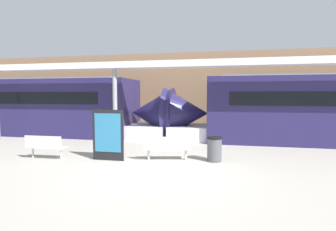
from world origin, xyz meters
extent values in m
plane|color=#A8A093|center=(0.00, 0.00, 0.00)|extent=(60.00, 60.00, 0.00)
cube|color=#937051|center=(0.00, 9.77, 2.50)|extent=(56.00, 0.20, 5.00)
cone|color=#231E4C|center=(0.05, 6.13, 1.32)|extent=(2.26, 2.63, 2.63)
cube|color=silver|center=(0.26, 6.13, 0.35)|extent=(2.04, 2.46, 0.70)
cone|color=#231E4C|center=(-1.76, 6.13, 1.32)|extent=(2.26, 2.63, 2.63)
cube|color=silver|center=(-1.97, 6.13, 0.35)|extent=(2.04, 2.46, 0.70)
cube|color=silver|center=(0.01, 1.50, 0.41)|extent=(1.67, 0.76, 0.04)
cube|color=silver|center=(0.05, 1.30, 0.63)|extent=(1.59, 0.36, 0.41)
cylinder|color=silver|center=(-0.62, 1.37, 0.19)|extent=(0.07, 0.07, 0.39)
cylinder|color=silver|center=(0.64, 1.63, 0.19)|extent=(0.07, 0.07, 0.39)
cube|color=silver|center=(-4.21, 0.83, 0.41)|extent=(1.41, 0.46, 0.04)
cube|color=silver|center=(-4.21, 0.63, 0.63)|extent=(1.40, 0.05, 0.41)
cylinder|color=silver|center=(-4.77, 0.82, 0.19)|extent=(0.07, 0.07, 0.39)
cylinder|color=silver|center=(-3.65, 0.84, 0.19)|extent=(0.07, 0.07, 0.39)
cylinder|color=#4C4F54|center=(1.63, 1.63, 0.39)|extent=(0.49, 0.49, 0.78)
cylinder|color=black|center=(1.63, 1.63, 0.81)|extent=(0.51, 0.51, 0.06)
cube|color=black|center=(-1.96, 1.04, 0.87)|extent=(1.11, 0.06, 1.75)
cube|color=teal|center=(-1.96, 1.00, 0.96)|extent=(0.95, 0.01, 1.33)
cylinder|color=gray|center=(-2.91, 3.89, 1.72)|extent=(0.21, 0.21, 3.44)
cube|color=silver|center=(-2.91, 3.89, 3.58)|extent=(28.00, 0.60, 0.28)
camera|label=1|loc=(1.86, -7.27, 2.25)|focal=28.00mm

